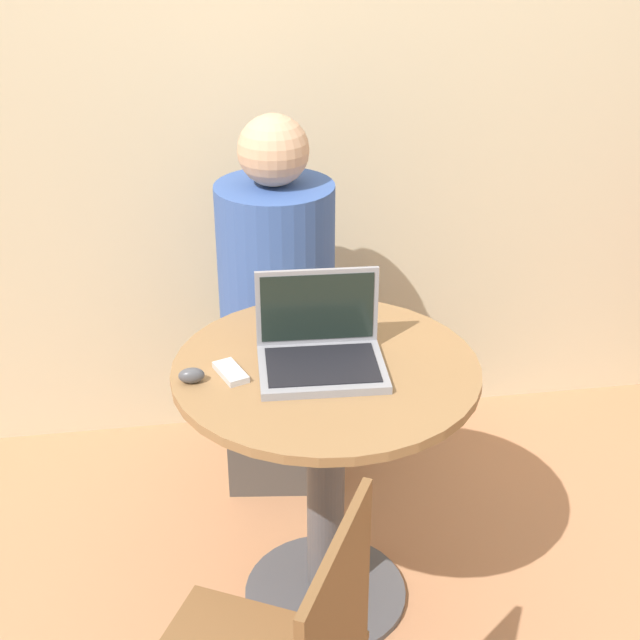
{
  "coord_description": "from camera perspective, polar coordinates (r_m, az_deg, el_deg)",
  "views": [
    {
      "loc": [
        -0.3,
        -1.86,
        1.86
      ],
      "look_at": [
        -0.01,
        0.05,
        0.86
      ],
      "focal_mm": 50.0,
      "sensor_mm": 36.0,
      "label": 1
    }
  ],
  "objects": [
    {
      "name": "person_seated",
      "position": [
        2.84,
        -2.68,
        -0.79
      ],
      "size": [
        0.4,
        0.56,
        1.23
      ],
      "color": "#4C4742",
      "rests_on": "ground_plane"
    },
    {
      "name": "back_wall",
      "position": [
        2.89,
        -2.68,
        16.3
      ],
      "size": [
        7.0,
        0.05,
        2.6
      ],
      "color": "beige",
      "rests_on": "ground_plane"
    },
    {
      "name": "round_table",
      "position": [
        2.31,
        0.38,
        -7.91
      ],
      "size": [
        0.76,
        0.76,
        0.76
      ],
      "color": "#4C4C51",
      "rests_on": "ground_plane"
    },
    {
      "name": "cell_phone",
      "position": [
        2.15,
        -5.73,
        -3.34
      ],
      "size": [
        0.09,
        0.12,
        0.02
      ],
      "color": "silver",
      "rests_on": "round_table"
    },
    {
      "name": "ground_plane",
      "position": [
        2.65,
        0.34,
        -17.17
      ],
      "size": [
        12.0,
        12.0,
        0.0
      ],
      "primitive_type": "plane",
      "color": "tan"
    },
    {
      "name": "laptop",
      "position": [
        2.16,
        0.03,
        -1.85
      ],
      "size": [
        0.31,
        0.25,
        0.22
      ],
      "color": "gray",
      "rests_on": "round_table"
    },
    {
      "name": "computer_mouse",
      "position": [
        2.13,
        -8.23,
        -3.53
      ],
      "size": [
        0.06,
        0.04,
        0.04
      ],
      "color": "#4C4C51",
      "rests_on": "round_table"
    }
  ]
}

